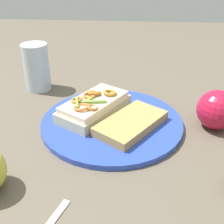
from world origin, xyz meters
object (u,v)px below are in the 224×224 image
(plate, at_px, (112,122))
(bread_slice_side, at_px, (131,123))
(drinking_glass, at_px, (37,67))
(apple_3, at_px, (217,110))
(sandwich, at_px, (94,106))

(plate, distance_m, bread_slice_side, 0.05)
(bread_slice_side, height_order, drinking_glass, drinking_glass)
(bread_slice_side, xyz_separation_m, apple_3, (-0.03, 0.18, 0.02))
(bread_slice_side, bearing_deg, apple_3, -43.62)
(apple_3, bearing_deg, drinking_glass, -110.27)
(sandwich, xyz_separation_m, apple_3, (0.02, 0.26, 0.01))
(plate, height_order, sandwich, sandwich)
(bread_slice_side, bearing_deg, drinking_glass, 87.91)
(apple_3, bearing_deg, sandwich, -93.37)
(sandwich, distance_m, bread_slice_side, 0.10)
(sandwich, bearing_deg, plate, -89.39)
(plate, xyz_separation_m, bread_slice_side, (0.03, 0.04, 0.02))
(apple_3, height_order, drinking_glass, drinking_glass)
(plate, distance_m, sandwich, 0.05)
(plate, height_order, bread_slice_side, bread_slice_side)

